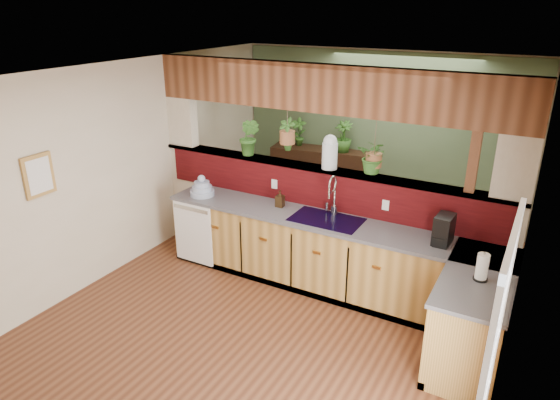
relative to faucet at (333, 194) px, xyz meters
The scene contains 27 objects.
ground 1.64m from the faucet, 102.61° to the right, with size 4.60×7.00×0.01m, color #582F1B.
ceiling 1.84m from the faucet, 102.61° to the right, with size 4.60×7.00×0.01m, color brown.
wall_back 2.39m from the faucet, 96.07° to the left, with size 4.60×0.02×2.60m, color beige.
wall_left 2.79m from the faucet, 156.16° to the right, with size 0.02×7.00×2.60m, color beige.
wall_right 2.34m from the faucet, 28.84° to the right, with size 0.02×7.00×2.60m, color beige.
pass_through_partition 0.31m from the faucet, 135.33° to the left, with size 4.60×0.21×2.60m.
pass_through_ledge 0.39m from the faucet, 138.59° to the left, with size 4.60×0.21×0.04m, color brown.
header_beam 1.20m from the faucet, 138.59° to the left, with size 4.60×0.15×0.55m, color brown.
sage_backwall 2.37m from the faucet, 96.12° to the left, with size 4.55×0.02×2.55m, color #516A48.
countertop 0.96m from the faucet, 23.87° to the right, with size 4.14×1.52×0.90m.
dishwasher 1.93m from the faucet, 164.98° to the right, with size 0.58×0.03×0.82m.
navy_sink 0.38m from the faucet, 90.84° to the right, with size 0.82×0.50×0.18m.
french_door 3.16m from the faucet, 50.27° to the right, with size 0.06×1.02×2.16m, color white.
framed_print 3.20m from the faucet, 142.64° to the right, with size 0.04×0.35×0.45m.
faucet is the anchor object (origin of this frame).
dish_stack 1.76m from the faucet, behind, with size 0.32×0.32×0.28m.
soap_dispenser 0.69m from the faucet, behind, with size 0.09×0.10×0.21m, color #3A2815.
coffee_maker 1.31m from the faucet, ahead, with size 0.17×0.28×0.31m.
paper_towel 1.91m from the faucet, 21.83° to the right, with size 0.13×0.13×0.28m.
glass_jar 0.51m from the faucet, 124.40° to the left, with size 0.19×0.19×0.41m.
ledge_plant_left 1.37m from the faucet, behind, with size 0.27×0.22×0.49m, color #2E5E20.
hanging_plant_a 1.03m from the faucet, 162.92° to the left, with size 0.22×0.19×0.52m.
hanging_plant_b 0.76m from the faucet, 29.77° to the left, with size 0.38×0.33×0.55m.
shelving_console 2.49m from the faucet, 117.92° to the left, with size 1.60×0.43×1.06m, color black.
shelf_plant_a 2.62m from the faucet, 125.75° to the left, with size 0.24×0.16×0.46m, color #2E5E20.
shelf_plant_b 2.25m from the faucet, 109.41° to the left, with size 0.28×0.28×0.49m, color #2E5E20.
floor_plant 1.57m from the faucet, 57.86° to the left, with size 0.73×0.64×0.81m, color #2E5E20.
Camera 1 is at (2.34, -3.89, 3.24)m, focal length 32.00 mm.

